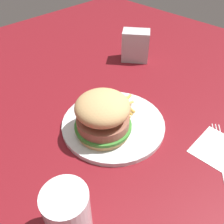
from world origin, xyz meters
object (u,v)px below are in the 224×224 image
(sandwich, at_px, (103,115))
(napkin, at_px, (221,150))
(fries_pile, at_px, (119,106))
(plate, at_px, (112,123))
(fork, at_px, (221,149))
(napkin_dispenser, at_px, (135,46))
(drink_glass, at_px, (69,217))

(sandwich, relative_size, napkin, 1.21)
(sandwich, bearing_deg, fries_pile, 110.82)
(plate, height_order, sandwich, sandwich)
(sandwich, bearing_deg, fork, 34.62)
(napkin_dispenser, bearing_deg, fork, 119.08)
(fries_pile, bearing_deg, drink_glass, -60.69)
(drink_glass, bearing_deg, plate, 120.19)
(fries_pile, height_order, napkin_dispenser, napkin_dispenser)
(napkin_dispenser, bearing_deg, fries_pile, 85.34)
(fries_pile, relative_size, napkin, 1.00)
(fries_pile, height_order, drink_glass, drink_glass)
(sandwich, relative_size, drink_glass, 1.19)
(sandwich, height_order, fork, sandwich)
(napkin, bearing_deg, drink_glass, -105.96)
(napkin, bearing_deg, fork, 124.68)
(fries_pile, bearing_deg, fork, 13.38)
(napkin, distance_m, drink_glass, 0.36)
(fork, xyz_separation_m, napkin_dispenser, (-0.41, 0.18, 0.05))
(napkin_dispenser, bearing_deg, napkin, 118.97)
(fries_pile, xyz_separation_m, drink_glass, (0.16, -0.28, 0.03))
(sandwich, bearing_deg, napkin_dispenser, 119.63)
(napkin_dispenser, bearing_deg, drink_glass, 83.57)
(napkin, bearing_deg, sandwich, -145.72)
(fork, xyz_separation_m, drink_glass, (-0.10, -0.35, 0.04))
(sandwich, height_order, napkin, sandwich)
(napkin, distance_m, napkin_dispenser, 0.45)
(plate, bearing_deg, napkin, 25.82)
(napkin, relative_size, drink_glass, 0.99)
(fork, height_order, drink_glass, drink_glass)
(sandwich, distance_m, fork, 0.28)
(plate, relative_size, drink_glass, 2.28)
(drink_glass, bearing_deg, sandwich, 122.96)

